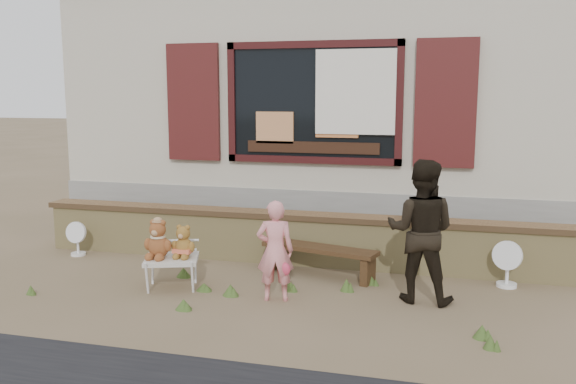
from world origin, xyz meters
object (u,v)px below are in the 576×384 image
(child, at_px, (275,251))
(adult, at_px, (421,231))
(folding_chair, at_px, (172,260))
(teddy_bear_right, at_px, (184,241))
(teddy_bear_left, at_px, (158,238))
(bench, at_px, (319,254))

(child, height_order, adult, adult)
(folding_chair, bearing_deg, teddy_bear_right, 0.00)
(teddy_bear_left, height_order, child, child)
(bench, distance_m, folding_chair, 1.75)
(teddy_bear_right, height_order, adult, adult)
(folding_chair, relative_size, child, 0.66)
(teddy_bear_left, relative_size, child, 0.41)
(teddy_bear_left, relative_size, teddy_bear_right, 1.17)
(bench, xyz_separation_m, child, (-0.27, -0.97, 0.27))
(adult, bearing_deg, bench, -19.59)
(folding_chair, bearing_deg, child, -23.29)
(teddy_bear_left, distance_m, teddy_bear_right, 0.28)
(teddy_bear_right, distance_m, child, 1.12)
(teddy_bear_left, distance_m, adult, 2.88)
(folding_chair, relative_size, teddy_bear_right, 1.89)
(teddy_bear_left, height_order, adult, adult)
(folding_chair, height_order, child, child)
(teddy_bear_left, relative_size, adult, 0.29)
(bench, distance_m, teddy_bear_left, 1.91)
(bench, bearing_deg, child, -91.30)
(adult, bearing_deg, teddy_bear_left, 12.90)
(teddy_bear_left, bearing_deg, folding_chair, -0.00)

